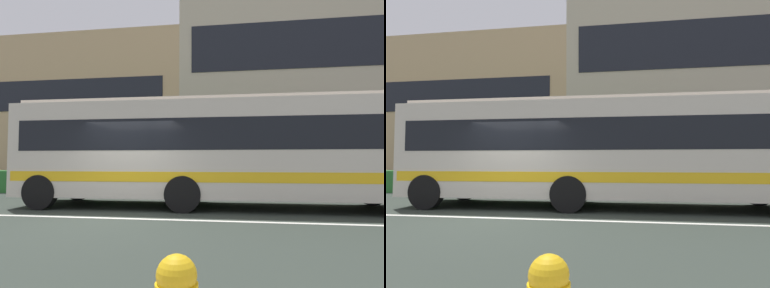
# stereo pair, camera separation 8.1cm
# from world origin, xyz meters

# --- Properties ---
(ground_plane) EXTENTS (160.00, 160.00, 0.00)m
(ground_plane) POSITION_xyz_m (0.00, 0.00, 0.00)
(ground_plane) COLOR #2F3830
(lane_centre_line) EXTENTS (60.00, 0.16, 0.01)m
(lane_centre_line) POSITION_xyz_m (0.00, 0.00, 0.00)
(lane_centre_line) COLOR silver
(lane_centre_line) RESTS_ON ground_plane
(hedge_row_far) EXTENTS (13.37, 1.10, 0.96)m
(hedge_row_far) POSITION_xyz_m (-3.82, 5.85, 0.48)
(hedge_row_far) COLOR #2C6F2E
(hedge_row_far) RESTS_ON ground_plane
(apartment_block_left) EXTENTS (24.44, 8.56, 9.39)m
(apartment_block_left) POSITION_xyz_m (-12.65, 14.92, 4.69)
(apartment_block_left) COLOR tan
(apartment_block_left) RESTS_ON ground_plane
(apartment_block_right) EXTENTS (18.06, 8.56, 13.50)m
(apartment_block_right) POSITION_xyz_m (8.60, 14.92, 6.75)
(apartment_block_right) COLOR #BAAF95
(apartment_block_right) RESTS_ON ground_plane
(transit_bus) EXTENTS (11.90, 2.71, 3.22)m
(transit_bus) POSITION_xyz_m (2.23, 2.27, 1.78)
(transit_bus) COLOR beige
(transit_bus) RESTS_ON ground_plane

